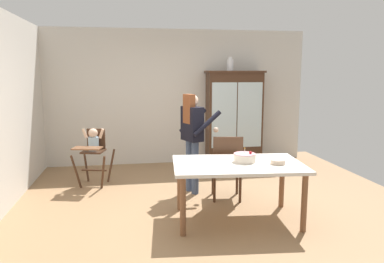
{
  "coord_description": "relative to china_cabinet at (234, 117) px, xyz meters",
  "views": [
    {
      "loc": [
        -0.95,
        -4.83,
        1.86
      ],
      "look_at": [
        -0.01,
        0.7,
        0.95
      ],
      "focal_mm": 34.48,
      "sensor_mm": 36.0,
      "label": 1
    }
  ],
  "objects": [
    {
      "name": "ground_plane",
      "position": [
        -1.13,
        -2.37,
        -0.95
      ],
      "size": [
        6.24,
        6.24,
        0.0
      ],
      "primitive_type": "plane",
      "color": "#93704C"
    },
    {
      "name": "wall_back",
      "position": [
        -1.13,
        0.26,
        0.4
      ],
      "size": [
        5.32,
        0.06,
        2.7
      ],
      "primitive_type": "cube",
      "color": "beige",
      "rests_on": "ground_plane"
    },
    {
      "name": "china_cabinet",
      "position": [
        0.0,
        0.0,
        0.0
      ],
      "size": [
        1.16,
        0.48,
        1.88
      ],
      "color": "#422819",
      "rests_on": "ground_plane"
    },
    {
      "name": "ceramic_vase",
      "position": [
        -0.1,
        0.0,
        1.05
      ],
      "size": [
        0.13,
        0.13,
        0.27
      ],
      "color": "white",
      "rests_on": "china_cabinet"
    },
    {
      "name": "high_chair_with_toddler",
      "position": [
        -2.69,
        -1.09,
        -0.29
      ],
      "size": [
        0.7,
        0.78,
        0.95
      ],
      "rotation": [
        0.0,
        0.0,
        -0.25
      ],
      "color": "#422819",
      "rests_on": "ground_plane"
    },
    {
      "name": "adult_person",
      "position": [
        -1.15,
        -1.73,
        0.02
      ],
      "size": [
        0.63,
        0.62,
        1.53
      ],
      "rotation": [
        0.0,
        0.0,
        1.96
      ],
      "color": "#3D4C6B",
      "rests_on": "ground_plane"
    },
    {
      "name": "dining_table",
      "position": [
        -0.78,
        -2.9,
        -0.29
      ],
      "size": [
        1.68,
        1.14,
        0.74
      ],
      "color": "silver",
      "rests_on": "ground_plane"
    },
    {
      "name": "birthday_cake",
      "position": [
        -0.68,
        -2.86,
        -0.15
      ],
      "size": [
        0.28,
        0.28,
        0.19
      ],
      "color": "beige",
      "rests_on": "dining_table"
    },
    {
      "name": "serving_bowl",
      "position": [
        -0.31,
        -3.03,
        -0.18
      ],
      "size": [
        0.18,
        0.18,
        0.05
      ],
      "primitive_type": "cylinder",
      "color": "#C6AD93",
      "rests_on": "dining_table"
    },
    {
      "name": "dining_chair_far_side",
      "position": [
        -0.72,
        -2.18,
        -0.39
      ],
      "size": [
        0.51,
        0.51,
        0.96
      ],
      "rotation": [
        0.0,
        0.0,
        2.98
      ],
      "color": "#422819",
      "rests_on": "ground_plane"
    }
  ]
}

